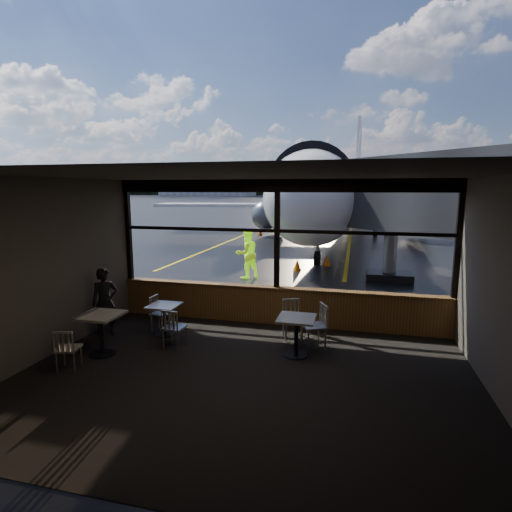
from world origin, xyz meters
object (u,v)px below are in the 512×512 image
at_px(airliner, 345,159).
at_px(cafe_table_near, 296,337).
at_px(passenger, 105,302).
at_px(chair_left_s, 68,349).
at_px(cone_extra, 327,260).
at_px(cafe_table_mid, 165,320).
at_px(cafe_table_left, 102,335).
at_px(chair_near_e, 314,327).
at_px(chair_mid_s, 174,328).
at_px(ground_crew, 247,254).
at_px(cone_nose, 297,265).
at_px(chair_near_n, 292,320).
at_px(chair_mid_w, 161,314).
at_px(cone_wing, 260,232).
at_px(jet_bridge, 410,211).

distance_m(airliner, cafe_table_near, 22.18).
bearing_deg(passenger, airliner, 36.20).
height_order(chair_left_s, cone_extra, chair_left_s).
xyz_separation_m(cafe_table_near, cafe_table_mid, (-3.05, 0.41, -0.04)).
xyz_separation_m(cafe_table_left, chair_near_e, (4.06, 1.34, 0.05)).
xyz_separation_m(chair_mid_s, passenger, (-1.80, 0.28, 0.35)).
relative_size(chair_left_s, passenger, 0.52).
height_order(chair_near_e, ground_crew, ground_crew).
bearing_deg(cone_nose, chair_near_n, -82.68).
relative_size(chair_near_n, chair_mid_s, 1.01).
bearing_deg(passenger, cafe_table_near, -43.09).
distance_m(chair_mid_w, cone_wing, 19.83).
bearing_deg(cafe_table_mid, cafe_table_left, -119.07).
bearing_deg(chair_mid_w, airliner, 174.81).
xyz_separation_m(cafe_table_left, ground_crew, (0.95, 7.49, 0.49)).
distance_m(chair_near_n, chair_mid_w, 3.04).
distance_m(ground_crew, cone_extra, 4.22).
relative_size(jet_bridge, chair_left_s, 14.33).
relative_size(cafe_table_mid, chair_left_s, 0.88).
height_order(chair_near_n, chair_left_s, chair_near_n).
xyz_separation_m(jet_bridge, passenger, (-7.17, -7.21, -1.76)).
xyz_separation_m(cafe_table_near, chair_near_e, (0.30, 0.46, 0.08)).
height_order(airliner, ground_crew, airliner).
relative_size(cafe_table_left, cone_wing, 1.77).
bearing_deg(cone_wing, jet_bridge, -57.10).
relative_size(cone_wing, cone_extra, 1.01).
height_order(jet_bridge, chair_left_s, jet_bridge).
relative_size(jet_bridge, cone_wing, 24.31).
height_order(jet_bridge, chair_near_e, jet_bridge).
distance_m(cafe_table_near, passenger, 4.34).
bearing_deg(cafe_table_mid, ground_crew, 87.82).
bearing_deg(cafe_table_near, chair_mid_w, 168.95).
bearing_deg(passenger, cone_extra, 24.35).
bearing_deg(cone_wing, ground_crew, -78.58).
xyz_separation_m(chair_mid_s, ground_crew, (-0.29, 6.80, 0.48)).
relative_size(airliner, chair_near_e, 36.81).
height_order(passenger, ground_crew, ground_crew).
relative_size(cafe_table_mid, cafe_table_left, 0.85).
bearing_deg(chair_mid_s, cone_nose, 85.19).
distance_m(chair_near_n, chair_left_s, 4.49).
height_order(cafe_table_near, cone_extra, cafe_table_near).
height_order(cafe_table_mid, chair_mid_w, chair_mid_w).
distance_m(ground_crew, cone_wing, 14.01).
distance_m(airliner, ground_crew, 15.94).
relative_size(cafe_table_mid, chair_near_n, 0.83).
distance_m(chair_near_n, chair_mid_s, 2.55).
xyz_separation_m(airliner, cafe_table_near, (-0.18, -21.61, -4.96)).
distance_m(cafe_table_mid, cone_wing, 20.08).
xyz_separation_m(chair_near_e, chair_mid_s, (-2.82, -0.65, -0.05)).
height_order(chair_near_e, cone_wing, chair_near_e).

